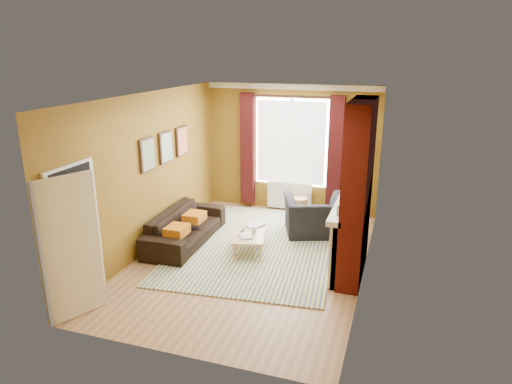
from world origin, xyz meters
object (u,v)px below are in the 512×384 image
wicker_stool (300,207)px  floor_lamp (362,155)px  armchair (316,216)px  coffee_table (250,234)px  sofa (185,227)px

wicker_stool → floor_lamp: 1.76m
armchair → floor_lamp: size_ratio=0.64×
coffee_table → armchair: bearing=33.5°
armchair → sofa: bearing=6.9°
armchair → coffee_table: bearing=28.6°
coffee_table → wicker_stool: 2.11m
sofa → floor_lamp: size_ratio=1.16×
wicker_stool → floor_lamp: size_ratio=0.23×
wicker_stool → floor_lamp: (1.25, 0.00, 1.24)m
sofa → armchair: bearing=-65.0°
armchair → wicker_stool: 1.11m
coffee_table → wicker_stool: wicker_stool is taller
coffee_table → floor_lamp: floor_lamp is taller
coffee_table → floor_lamp: (1.70, 2.06, 1.12)m
coffee_table → floor_lamp: 2.90m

